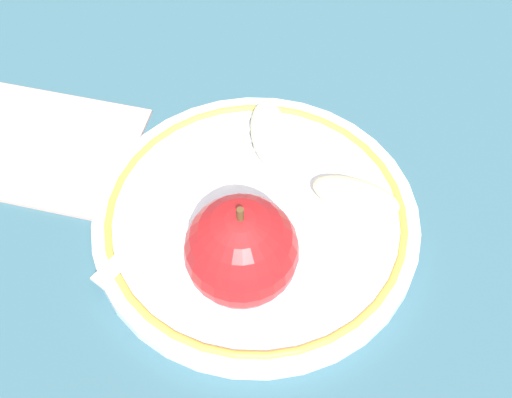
# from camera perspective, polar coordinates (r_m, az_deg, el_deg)

# --- Properties ---
(ground_plane) EXTENTS (2.00, 2.00, 0.00)m
(ground_plane) POSITION_cam_1_polar(r_m,az_deg,el_deg) (0.54, 2.38, -1.75)
(ground_plane) COLOR #365E6D
(plate) EXTENTS (0.24, 0.24, 0.02)m
(plate) POSITION_cam_1_polar(r_m,az_deg,el_deg) (0.53, 0.00, -1.72)
(plate) COLOR white
(plate) RESTS_ON ground_plane
(apple_red_whole) EXTENTS (0.08, 0.08, 0.08)m
(apple_red_whole) POSITION_cam_1_polar(r_m,az_deg,el_deg) (0.46, -1.17, -4.17)
(apple_red_whole) COLOR red
(apple_red_whole) RESTS_ON plate
(apple_slice_front) EXTENTS (0.07, 0.07, 0.02)m
(apple_slice_front) POSITION_cam_1_polar(r_m,az_deg,el_deg) (0.56, 1.06, 5.35)
(apple_slice_front) COLOR #ECE9C2
(apple_slice_front) RESTS_ON plate
(apple_slice_back) EXTENTS (0.07, 0.05, 0.02)m
(apple_slice_back) POSITION_cam_1_polar(r_m,az_deg,el_deg) (0.53, 7.99, 0.23)
(apple_slice_back) COLOR beige
(apple_slice_back) RESTS_ON plate
(fork) EXTENTS (0.03, 0.19, 0.00)m
(fork) POSITION_cam_1_polar(r_m,az_deg,el_deg) (0.53, -5.88, -0.14)
(fork) COLOR silver
(fork) RESTS_ON plate
(napkin_folded) EXTENTS (0.18, 0.17, 0.01)m
(napkin_folded) POSITION_cam_1_polar(r_m,az_deg,el_deg) (0.60, -16.47, 4.07)
(napkin_folded) COLOR #CF9E93
(napkin_folded) RESTS_ON ground_plane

